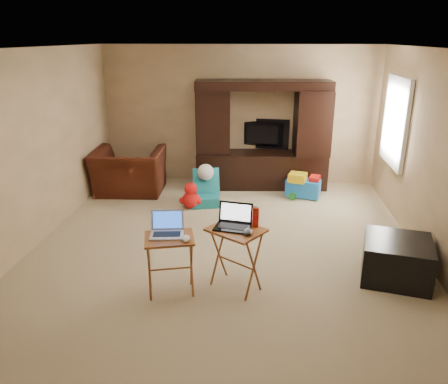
# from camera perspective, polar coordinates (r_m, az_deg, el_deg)

# --- Properties ---
(floor) EXTENTS (5.50, 5.50, 0.00)m
(floor) POSITION_cam_1_polar(r_m,az_deg,el_deg) (5.92, 0.18, -6.66)
(floor) COLOR tan
(floor) RESTS_ON ground
(ceiling) EXTENTS (5.50, 5.50, 0.00)m
(ceiling) POSITION_cam_1_polar(r_m,az_deg,el_deg) (5.31, 0.21, 18.31)
(ceiling) COLOR silver
(ceiling) RESTS_ON ground
(wall_back) EXTENTS (5.00, 0.00, 5.00)m
(wall_back) POSITION_cam_1_polar(r_m,az_deg,el_deg) (8.17, 1.98, 9.95)
(wall_back) COLOR tan
(wall_back) RESTS_ON ground
(wall_front) EXTENTS (5.00, 0.00, 5.00)m
(wall_front) POSITION_cam_1_polar(r_m,az_deg,el_deg) (2.92, -4.76, -8.45)
(wall_front) COLOR tan
(wall_front) RESTS_ON ground
(wall_left) EXTENTS (0.00, 5.50, 5.50)m
(wall_left) POSITION_cam_1_polar(r_m,az_deg,el_deg) (6.22, -23.50, 5.25)
(wall_left) COLOR tan
(wall_left) RESTS_ON ground
(wall_right) EXTENTS (0.00, 5.50, 5.50)m
(wall_right) POSITION_cam_1_polar(r_m,az_deg,el_deg) (5.82, 25.58, 4.05)
(wall_right) COLOR tan
(wall_right) RESTS_ON ground
(window_pane) EXTENTS (0.00, 1.20, 1.20)m
(window_pane) POSITION_cam_1_polar(r_m,az_deg,el_deg) (7.23, 21.62, 8.53)
(window_pane) COLOR white
(window_pane) RESTS_ON ground
(window_frame) EXTENTS (0.06, 1.14, 1.34)m
(window_frame) POSITION_cam_1_polar(r_m,az_deg,el_deg) (7.22, 21.47, 8.55)
(window_frame) COLOR white
(window_frame) RESTS_ON ground
(entertainment_center) EXTENTS (2.39, 0.78, 1.92)m
(entertainment_center) POSITION_cam_1_polar(r_m,az_deg,el_deg) (7.89, 4.98, 7.40)
(entertainment_center) COLOR black
(entertainment_center) RESTS_ON floor
(television) EXTENTS (0.98, 0.27, 0.56)m
(television) POSITION_cam_1_polar(r_m,az_deg,el_deg) (8.12, 4.99, 7.47)
(television) COLOR black
(television) RESTS_ON entertainment_center
(recliner) EXTENTS (1.25, 1.11, 0.77)m
(recliner) POSITION_cam_1_polar(r_m,az_deg,el_deg) (7.85, -12.30, 2.64)
(recliner) COLOR #47180F
(recliner) RESTS_ON floor
(child_rocker) EXTENTS (0.54, 0.59, 0.58)m
(child_rocker) POSITION_cam_1_polar(r_m,az_deg,el_deg) (7.13, -2.53, 0.54)
(child_rocker) COLOR #187785
(child_rocker) RESTS_ON floor
(plush_toy) EXTENTS (0.39, 0.33, 0.43)m
(plush_toy) POSITION_cam_1_polar(r_m,az_deg,el_deg) (7.03, -4.35, -0.42)
(plush_toy) COLOR red
(plush_toy) RESTS_ON floor
(push_toy) EXTENTS (0.67, 0.55, 0.43)m
(push_toy) POSITION_cam_1_polar(r_m,az_deg,el_deg) (7.62, 10.31, 0.90)
(push_toy) COLOR blue
(push_toy) RESTS_ON floor
(ottoman) EXTENTS (0.87, 0.87, 0.47)m
(ottoman) POSITION_cam_1_polar(r_m,az_deg,el_deg) (5.38, 21.60, -8.20)
(ottoman) COLOR black
(ottoman) RESTS_ON floor
(tray_table_left) EXTENTS (0.59, 0.52, 0.66)m
(tray_table_left) POSITION_cam_1_polar(r_m,az_deg,el_deg) (4.74, -7.01, -9.47)
(tray_table_left) COLOR #925623
(tray_table_left) RESTS_ON floor
(tray_table_right) EXTENTS (0.70, 0.67, 0.71)m
(tray_table_right) POSITION_cam_1_polar(r_m,az_deg,el_deg) (4.78, 1.54, -8.72)
(tray_table_right) COLOR #A24D27
(tray_table_right) RESTS_ON floor
(laptop_left) EXTENTS (0.38, 0.33, 0.24)m
(laptop_left) POSITION_cam_1_polar(r_m,az_deg,el_deg) (4.57, -7.53, -4.33)
(laptop_left) COLOR #B6B6BB
(laptop_left) RESTS_ON tray_table_left
(laptop_right) EXTENTS (0.42, 0.36, 0.24)m
(laptop_right) POSITION_cam_1_polar(r_m,az_deg,el_deg) (4.59, 1.11, -3.37)
(laptop_right) COLOR black
(laptop_right) RESTS_ON tray_table_right
(mouse_left) EXTENTS (0.11, 0.15, 0.05)m
(mouse_left) POSITION_cam_1_polar(r_m,az_deg,el_deg) (4.48, -5.00, -6.06)
(mouse_left) COLOR white
(mouse_left) RESTS_ON tray_table_left
(mouse_right) EXTENTS (0.12, 0.16, 0.06)m
(mouse_right) POSITION_cam_1_polar(r_m,az_deg,el_deg) (4.49, 3.14, -5.20)
(mouse_right) COLOR #3C3C40
(mouse_right) RESTS_ON tray_table_right
(water_bottle) EXTENTS (0.07, 0.07, 0.22)m
(water_bottle) POSITION_cam_1_polar(r_m,az_deg,el_deg) (4.64, 4.13, -3.31)
(water_bottle) COLOR red
(water_bottle) RESTS_ON tray_table_right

